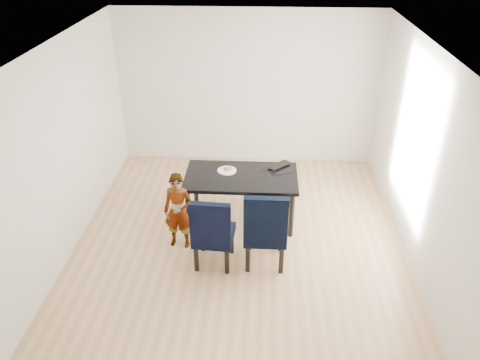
# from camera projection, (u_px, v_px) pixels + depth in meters

# --- Properties ---
(floor) EXTENTS (4.50, 5.00, 0.01)m
(floor) POSITION_uv_depth(u_px,v_px,m) (239.00, 240.00, 6.58)
(floor) COLOR tan
(floor) RESTS_ON ground
(ceiling) EXTENTS (4.50, 5.00, 0.01)m
(ceiling) POSITION_uv_depth(u_px,v_px,m) (239.00, 45.00, 5.23)
(ceiling) COLOR white
(ceiling) RESTS_ON wall_back
(wall_back) EXTENTS (4.50, 0.01, 2.70)m
(wall_back) POSITION_uv_depth(u_px,v_px,m) (247.00, 89.00, 8.08)
(wall_back) COLOR silver
(wall_back) RESTS_ON ground
(wall_front) EXTENTS (4.50, 0.01, 2.70)m
(wall_front) POSITION_uv_depth(u_px,v_px,m) (222.00, 294.00, 3.74)
(wall_front) COLOR white
(wall_front) RESTS_ON ground
(wall_left) EXTENTS (0.01, 5.00, 2.70)m
(wall_left) POSITION_uv_depth(u_px,v_px,m) (64.00, 149.00, 6.01)
(wall_left) COLOR white
(wall_left) RESTS_ON ground
(wall_right) EXTENTS (0.01, 5.00, 2.70)m
(wall_right) POSITION_uv_depth(u_px,v_px,m) (420.00, 158.00, 5.80)
(wall_right) COLOR silver
(wall_right) RESTS_ON ground
(dining_table) EXTENTS (1.60, 0.90, 0.75)m
(dining_table) POSITION_uv_depth(u_px,v_px,m) (241.00, 198.00, 6.83)
(dining_table) COLOR black
(dining_table) RESTS_ON floor
(chair_left) EXTENTS (0.53, 0.55, 1.03)m
(chair_left) POSITION_uv_depth(u_px,v_px,m) (214.00, 229.00, 5.91)
(chair_left) COLOR black
(chair_left) RESTS_ON floor
(chair_right) EXTENTS (0.54, 0.56, 1.11)m
(chair_right) POSITION_uv_depth(u_px,v_px,m) (265.00, 226.00, 5.91)
(chair_right) COLOR black
(chair_right) RESTS_ON floor
(child) EXTENTS (0.43, 0.30, 1.10)m
(child) POSITION_uv_depth(u_px,v_px,m) (178.00, 211.00, 6.21)
(child) COLOR #D34311
(child) RESTS_ON floor
(plate) EXTENTS (0.32, 0.32, 0.02)m
(plate) POSITION_uv_depth(u_px,v_px,m) (227.00, 171.00, 6.75)
(plate) COLOR white
(plate) RESTS_ON dining_table
(sandwich) EXTENTS (0.15, 0.11, 0.06)m
(sandwich) POSITION_uv_depth(u_px,v_px,m) (228.00, 168.00, 6.74)
(sandwich) COLOR olive
(sandwich) RESTS_ON plate
(laptop) EXTENTS (0.43, 0.42, 0.03)m
(laptop) POSITION_uv_depth(u_px,v_px,m) (277.00, 164.00, 6.91)
(laptop) COLOR black
(laptop) RESTS_ON dining_table
(cable_tangle) EXTENTS (0.19, 0.19, 0.01)m
(cable_tangle) POSITION_uv_depth(u_px,v_px,m) (271.00, 174.00, 6.66)
(cable_tangle) COLOR black
(cable_tangle) RESTS_ON dining_table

